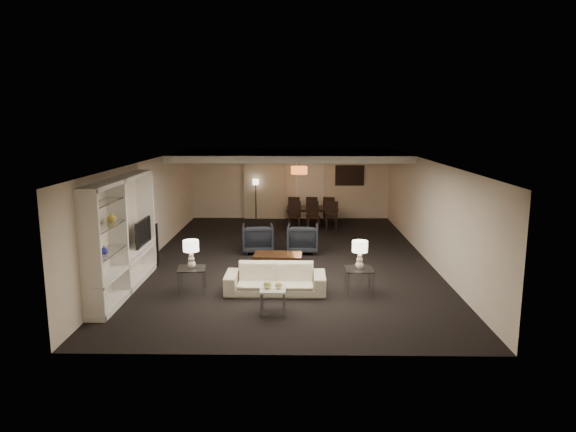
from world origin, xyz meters
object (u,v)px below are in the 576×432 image
(chair_nm, at_px, (313,216))
(chair_nr, at_px, (332,216))
(floor_lamp, at_px, (256,200))
(television, at_px, (139,232))
(armchair_left, at_px, (258,238))
(chair_fr, at_px, (329,209))
(marble_table, at_px, (273,301))
(chair_nl, at_px, (294,216))
(vase_blue, at_px, (104,250))
(chair_fm, at_px, (312,209))
(chair_fl, at_px, (294,209))
(side_table_left, at_px, (192,280))
(table_lamp_right, at_px, (360,255))
(floor_speaker, at_px, (156,244))
(armchair_right, at_px, (303,238))
(sofa, at_px, (275,279))
(table_lamp_left, at_px, (191,254))
(dining_table, at_px, (312,217))
(vase_amber, at_px, (112,217))
(coffee_table, at_px, (278,262))
(side_table_right, at_px, (359,281))
(pendant_light, at_px, (299,170))

(chair_nm, xyz_separation_m, chair_nr, (0.60, 0.00, 0.00))
(floor_lamp, bearing_deg, television, -106.87)
(armchair_left, distance_m, chair_fr, 4.72)
(marble_table, bearing_deg, chair_nl, 87.14)
(vase_blue, height_order, chair_nr, vase_blue)
(chair_fm, bearing_deg, chair_fl, 3.13)
(side_table_left, bearing_deg, chair_nl, 71.58)
(armchair_left, relative_size, chair_fm, 0.93)
(table_lamp_right, height_order, floor_lamp, floor_lamp)
(television, relative_size, floor_speaker, 0.97)
(armchair_right, distance_m, table_lamp_right, 3.51)
(table_lamp_right, relative_size, chair_fr, 0.64)
(sofa, xyz_separation_m, armchair_left, (-0.60, 3.30, 0.08))
(table_lamp_left, height_order, dining_table, table_lamp_left)
(vase_blue, distance_m, vase_amber, 0.71)
(marble_table, bearing_deg, floor_lamp, 96.36)
(vase_amber, bearing_deg, chair_nm, 58.70)
(side_table_left, height_order, marble_table, side_table_left)
(dining_table, xyz_separation_m, chair_nm, (0.00, -0.65, 0.15))
(table_lamp_right, xyz_separation_m, vase_blue, (-4.79, -0.96, 0.33))
(vase_amber, distance_m, chair_fm, 9.03)
(vase_amber, distance_m, floor_speaker, 2.76)
(chair_fl, bearing_deg, chair_nm, 119.64)
(television, bearing_deg, floor_lamp, -16.87)
(coffee_table, relative_size, marble_table, 2.40)
(floor_speaker, relative_size, chair_fr, 1.14)
(side_table_right, bearing_deg, chair_fl, 100.10)
(pendant_light, distance_m, vase_blue, 8.04)
(chair_fm, distance_m, chair_fr, 0.60)
(chair_nm, bearing_deg, side_table_left, -118.95)
(television, distance_m, chair_fm, 7.65)
(table_lamp_left, relative_size, chair_fl, 0.64)
(coffee_table, height_order, dining_table, dining_table)
(chair_nl, bearing_deg, floor_speaker, -124.33)
(side_table_left, bearing_deg, side_table_right, 0.00)
(dining_table, xyz_separation_m, chair_fr, (0.60, 0.65, 0.15))
(marble_table, distance_m, chair_fr, 8.74)
(table_lamp_left, distance_m, chair_nr, 7.02)
(vase_blue, bearing_deg, table_lamp_right, 11.34)
(pendant_light, distance_m, armchair_right, 3.27)
(pendant_light, relative_size, coffee_table, 0.47)
(armchair_right, bearing_deg, chair_fl, -84.66)
(chair_nl, bearing_deg, coffee_table, -90.05)
(table_lamp_right, relative_size, marble_table, 1.24)
(coffee_table, distance_m, vase_blue, 4.12)
(side_table_right, relative_size, chair_nm, 0.62)
(chair_fm, bearing_deg, marble_table, 86.73)
(chair_nr, distance_m, chair_fr, 1.30)
(marble_table, relative_size, vase_blue, 2.96)
(side_table_left, relative_size, marble_table, 1.20)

